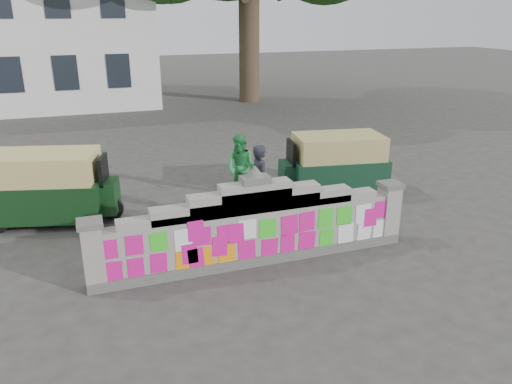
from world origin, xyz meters
TOP-DOWN VIEW (x-y plane):
  - ground at (0.00, 0.00)m, footprint 100.00×100.00m
  - parapet_wall at (-0.00, -0.01)m, footprint 6.48×0.44m
  - cyclist_bike at (0.70, 1.62)m, footprint 1.93×0.73m
  - cyclist_rider at (0.70, 1.62)m, footprint 0.43×0.63m
  - pedestrian at (0.86, 3.54)m, footprint 1.05×1.05m
  - rickshaw_left at (-3.83, 3.57)m, footprint 3.12×2.02m
  - rickshaw_right at (3.38, 3.09)m, footprint 3.01×1.74m

SIDE VIEW (x-z plane):
  - ground at x=0.00m, z-range 0.00..0.00m
  - cyclist_bike at x=0.70m, z-range 0.00..1.00m
  - parapet_wall at x=0.00m, z-range -0.26..1.75m
  - rickshaw_right at x=3.38m, z-range 0.03..1.65m
  - cyclist_rider at x=0.70m, z-range 0.00..1.70m
  - pedestrian at x=0.86m, z-range 0.00..1.72m
  - rickshaw_left at x=-3.83m, z-range 0.03..1.71m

